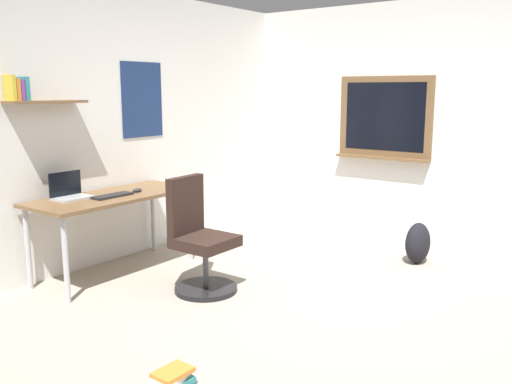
% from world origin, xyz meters
% --- Properties ---
extents(ground_plane, '(5.20, 5.20, 0.00)m').
position_xyz_m(ground_plane, '(0.00, 0.00, 0.00)').
color(ground_plane, '#9E9384').
rests_on(ground_plane, ground).
extents(wall_back, '(5.00, 0.30, 2.60)m').
position_xyz_m(wall_back, '(-0.00, 2.45, 1.30)').
color(wall_back, silver).
rests_on(wall_back, ground).
extents(wall_right, '(0.22, 5.00, 2.60)m').
position_xyz_m(wall_right, '(2.45, 0.03, 1.30)').
color(wall_right, silver).
rests_on(wall_right, ground).
extents(desk, '(1.52, 0.64, 0.73)m').
position_xyz_m(desk, '(-0.40, 2.05, 0.66)').
color(desk, brown).
rests_on(desk, ground).
extents(office_chair, '(0.52, 0.52, 0.95)m').
position_xyz_m(office_chair, '(-0.27, 1.15, 0.41)').
color(office_chair, black).
rests_on(office_chair, ground).
extents(laptop, '(0.31, 0.21, 0.23)m').
position_xyz_m(laptop, '(-0.74, 2.20, 0.79)').
color(laptop, '#ADAFB5').
rests_on(laptop, desk).
extents(keyboard, '(0.37, 0.13, 0.02)m').
position_xyz_m(keyboard, '(-0.48, 1.97, 0.74)').
color(keyboard, black).
rests_on(keyboard, desk).
extents(computer_mouse, '(0.10, 0.06, 0.03)m').
position_xyz_m(computer_mouse, '(-0.20, 1.97, 0.75)').
color(computer_mouse, '#262628').
rests_on(computer_mouse, desk).
extents(coffee_mug, '(0.08, 0.08, 0.09)m').
position_xyz_m(coffee_mug, '(0.26, 2.02, 0.78)').
color(coffee_mug, silver).
rests_on(coffee_mug, desk).
extents(backpack, '(0.32, 0.22, 0.40)m').
position_xyz_m(backpack, '(1.53, -0.05, 0.20)').
color(backpack, black).
rests_on(backpack, ground).
extents(book_stack_on_floor, '(0.26, 0.20, 0.12)m').
position_xyz_m(book_stack_on_floor, '(-1.53, 0.21, 0.06)').
color(book_stack_on_floor, '#3851B2').
rests_on(book_stack_on_floor, ground).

